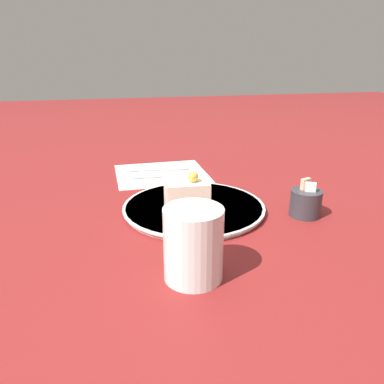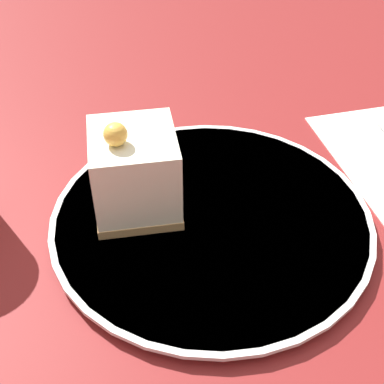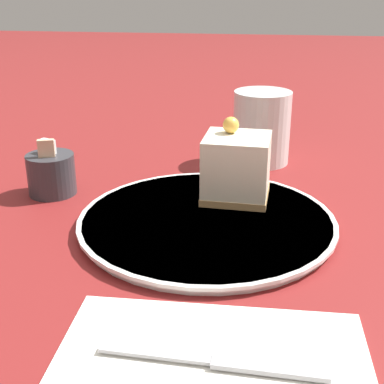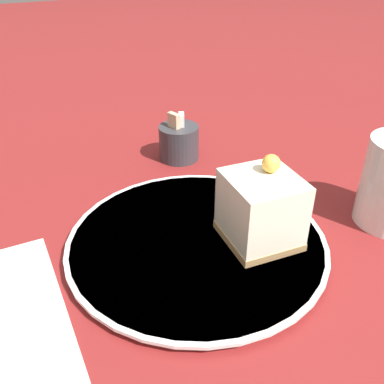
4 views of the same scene
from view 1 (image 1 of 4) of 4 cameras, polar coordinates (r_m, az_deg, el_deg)
The scene contains 8 objects.
ground_plane at distance 0.77m, azimuth -0.68°, elevation -2.44°, with size 4.00×4.00×0.00m, color maroon.
plate at distance 0.76m, azimuth 0.28°, elevation -2.35°, with size 0.29×0.29×0.01m.
cake_slice at distance 0.68m, azimuth -0.83°, elevation -1.14°, with size 0.08×0.08×0.10m.
napkin at distance 0.99m, azimuth -4.69°, elevation 2.84°, with size 0.21×0.24×0.00m.
fork at distance 1.02m, azimuth -4.14°, elevation 3.56°, with size 0.02×0.16×0.00m.
knife at distance 0.96m, azimuth -5.35°, elevation 2.46°, with size 0.02×0.17×0.00m.
sugar_bowl at distance 0.76m, azimuth 16.92°, elevation -1.54°, with size 0.06×0.06×0.07m.
drinking_glass at distance 0.52m, azimuth 0.21°, elevation -7.93°, with size 0.08×0.08×0.11m.
Camera 1 is at (0.70, -0.15, 0.30)m, focal length 35.00 mm.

